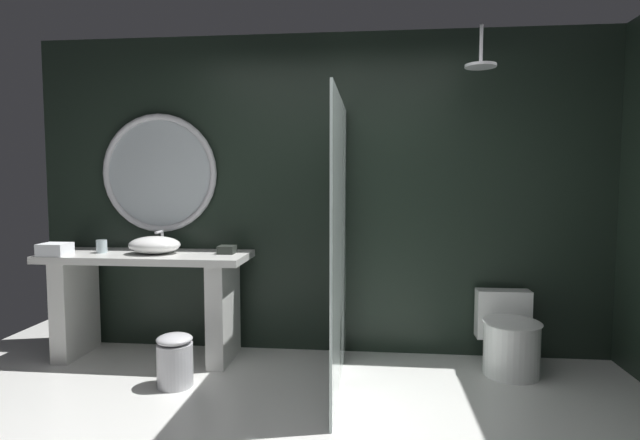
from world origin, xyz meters
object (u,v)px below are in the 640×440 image
tumbler_cup (102,246)px  tissue_box (227,250)px  toilet (509,338)px  folded_hand_towel (55,249)px  rain_shower_head (481,63)px  round_wall_mirror (159,173)px  waste_bin (175,360)px  vessel_sink (155,245)px

tumbler_cup → tissue_box: bearing=3.7°
tumbler_cup → toilet: (3.16, 0.01, -0.65)m
toilet → folded_hand_towel: 3.51m
tumbler_cup → rain_shower_head: 3.19m
tumbler_cup → rain_shower_head: bearing=-1.8°
round_wall_mirror → folded_hand_towel: size_ratio=4.80×
folded_hand_towel → waste_bin: bearing=-17.7°
tissue_box → round_wall_mirror: round_wall_mirror is taller
round_wall_mirror → rain_shower_head: bearing=-8.7°
tumbler_cup → round_wall_mirror: round_wall_mirror is taller
round_wall_mirror → rain_shower_head: 2.66m
round_wall_mirror → waste_bin: size_ratio=2.68×
rain_shower_head → waste_bin: (-2.09, -0.43, -2.05)m
round_wall_mirror → toilet: size_ratio=1.72×
vessel_sink → toilet: (2.72, 0.01, -0.66)m
vessel_sink → toilet: vessel_sink is taller
vessel_sink → rain_shower_head: size_ratio=1.39×
vessel_sink → toilet: size_ratio=0.70×
rain_shower_head → toilet: bearing=20.1°
tissue_box → waste_bin: bearing=-109.7°
round_wall_mirror → waste_bin: bearing=-62.1°
tissue_box → waste_bin: tissue_box is taller
waste_bin → folded_hand_towel: size_ratio=1.79×
folded_hand_towel → rain_shower_head: bearing=1.5°
tumbler_cup → rain_shower_head: size_ratio=0.35×
vessel_sink → tissue_box: (0.56, 0.07, -0.04)m
toilet → waste_bin: toilet is taller
tumbler_cup → toilet: bearing=0.2°
tumbler_cup → tissue_box: size_ratio=0.75×
round_wall_mirror → tumbler_cup: bearing=-141.1°
tumbler_cup → waste_bin: size_ratio=0.28×
folded_hand_towel → round_wall_mirror: bearing=36.1°
vessel_sink → tumbler_cup: vessel_sink is taller
round_wall_mirror → waste_bin: (0.43, -0.81, -1.29)m
tumbler_cup → round_wall_mirror: bearing=38.9°
round_wall_mirror → folded_hand_towel: round_wall_mirror is taller
vessel_sink → folded_hand_towel: 0.74m
round_wall_mirror → folded_hand_towel: 0.99m
tumbler_cup → rain_shower_head: rain_shower_head is taller
vessel_sink → tumbler_cup: (-0.44, 0.00, -0.02)m
vessel_sink → waste_bin: bearing=-55.5°
folded_hand_towel → tissue_box: bearing=10.6°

